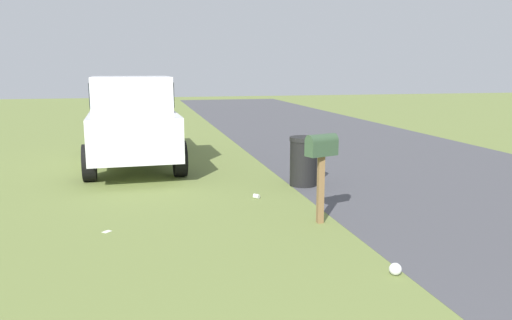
% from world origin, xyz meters
% --- Properties ---
extents(mailbox, '(0.34, 0.51, 1.34)m').
position_xyz_m(mailbox, '(6.74, -1.33, 1.07)').
color(mailbox, brown).
rests_on(mailbox, ground).
extents(pickup_truck, '(5.35, 2.24, 2.09)m').
position_xyz_m(pickup_truck, '(12.05, 1.41, 1.10)').
color(pickup_truck, silver).
rests_on(pickup_truck, ground).
extents(trash_bin, '(0.56, 0.56, 0.96)m').
position_xyz_m(trash_bin, '(9.09, -1.85, 0.49)').
color(trash_bin, black).
rests_on(trash_bin, ground).
extents(litter_cup_midfield_a, '(0.13, 0.13, 0.08)m').
position_xyz_m(litter_cup_midfield_a, '(8.32, -0.72, 0.04)').
color(litter_cup_midfield_a, white).
rests_on(litter_cup_midfield_a, ground).
extents(litter_wrapper_near_hydrant, '(0.14, 0.14, 0.01)m').
position_xyz_m(litter_wrapper_near_hydrant, '(7.02, 1.76, 0.00)').
color(litter_wrapper_near_hydrant, silver).
rests_on(litter_wrapper_near_hydrant, ground).
extents(litter_bag_midfield_b, '(0.14, 0.14, 0.14)m').
position_xyz_m(litter_bag_midfield_b, '(4.73, -1.48, 0.07)').
color(litter_bag_midfield_b, silver).
rests_on(litter_bag_midfield_b, ground).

